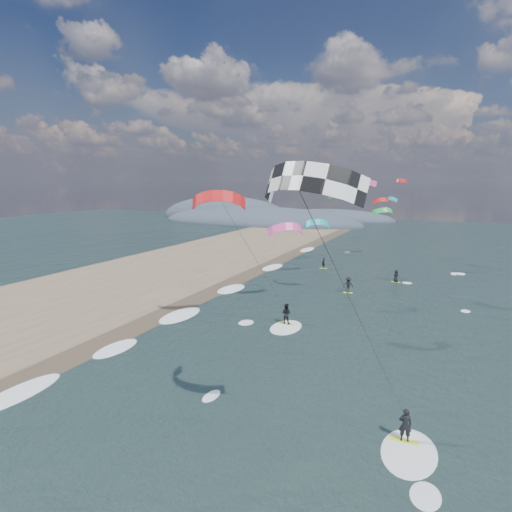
% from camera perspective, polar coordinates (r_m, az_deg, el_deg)
% --- Properties ---
extents(ground, '(260.00, 260.00, 0.00)m').
position_cam_1_polar(ground, '(25.56, -9.64, -20.34)').
color(ground, black).
rests_on(ground, ground).
extents(sand_strip, '(26.00, 240.00, 0.00)m').
position_cam_1_polar(sand_strip, '(47.91, -27.26, -6.65)').
color(sand_strip, brown).
rests_on(sand_strip, ground).
extents(wet_sand_strip, '(3.00, 240.00, 0.00)m').
position_cam_1_polar(wet_sand_strip, '(39.51, -16.16, -9.34)').
color(wet_sand_strip, '#382D23').
rests_on(wet_sand_strip, ground).
extents(coastal_hills, '(80.00, 41.00, 15.00)m').
position_cam_1_polar(coastal_hills, '(139.06, -0.26, 4.79)').
color(coastal_hills, '#3D4756').
rests_on(coastal_hills, ground).
extents(kitesurfer_near_a, '(7.90, 8.87, 14.12)m').
position_cam_1_polar(kitesurfer_near_a, '(16.54, 8.62, 1.88)').
color(kitesurfer_near_a, '#C6EF2A').
rests_on(kitesurfer_near_a, ground).
extents(kitesurfer_near_b, '(7.34, 9.00, 12.83)m').
position_cam_1_polar(kitesurfer_near_b, '(34.40, -2.12, 2.56)').
color(kitesurfer_near_b, '#C6EF2A').
rests_on(kitesurfer_near_b, ground).
extents(far_kitesurfers, '(11.87, 13.19, 1.85)m').
position_cam_1_polar(far_kitesurfers, '(54.12, 13.20, -2.98)').
color(far_kitesurfers, '#C6EF2A').
rests_on(far_kitesurfers, ground).
extents(bg_kite_field, '(12.41, 69.29, 6.74)m').
position_cam_1_polar(bg_kite_field, '(69.62, 13.82, 7.58)').
color(bg_kite_field, '#D83F8C').
rests_on(bg_kite_field, ground).
extents(shoreline_surf, '(2.40, 79.40, 0.11)m').
position_cam_1_polar(shoreline_surf, '(42.35, -10.72, -7.79)').
color(shoreline_surf, white).
rests_on(shoreline_surf, ground).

